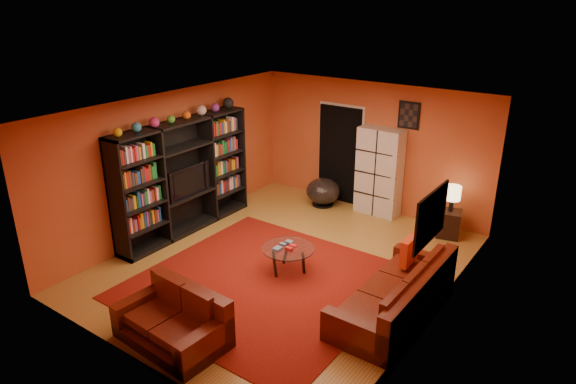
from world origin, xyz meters
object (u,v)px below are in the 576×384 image
Objects in this scene: tv at (186,180)px; side_table at (449,224)px; sofa at (400,296)px; table_lamp at (453,194)px; bowl_chair at (323,191)px; loveseat at (177,320)px; coffee_table at (288,250)px; entertainment_unit at (184,177)px; storage_cabinet at (379,172)px.

side_table is at bearing -57.64° from tv.
sofa is 2.88m from table_lamp.
loveseat is at bearing -80.35° from bowl_chair.
tv is 1.16× the size of coffee_table.
loveseat is 2.94× the size of side_table.
loveseat is at bearing -133.59° from sofa.
entertainment_unit reaches higher than loveseat.
tv reaches higher than loveseat.
bowl_chair is at bearing -163.21° from storage_cabinet.
side_table is at bearing 90.00° from table_lamp.
bowl_chair is (-1.01, 2.69, -0.07)m from coffee_table.
coffee_table is (-1.93, 0.04, 0.10)m from sofa.
sofa is 4.02m from bowl_chair.
tv reaches higher than sofa.
table_lamp reaches higher than sofa.
sofa is 1.32× the size of storage_cabinet.
tv reaches higher than bowl_chair.
storage_cabinet is at bearing 15.14° from bowl_chair.
entertainment_unit is at bearing 175.66° from coffee_table.
loveseat is (-2.11, -2.19, 0.00)m from sofa.
storage_cabinet is 1.28m from bowl_chair.
tv is 4.84m from table_lamp.
bowl_chair is at bearing -178.25° from side_table.
table_lamp is (1.56, -0.22, -0.04)m from storage_cabinet.
tv reaches higher than side_table.
table_lamp is at bearing -90.00° from side_table.
storage_cabinet is at bearing 47.36° from entertainment_unit.
storage_cabinet is 3.64× the size of table_lamp.
loveseat is at bearing -110.10° from table_lamp.
sofa is at bearing -40.60° from loveseat.
table_lamp is at bearing -16.73° from loveseat.
sofa is 1.94m from coffee_table.
tv reaches higher than table_lamp.
sofa is (4.37, -0.22, -0.72)m from tv.
table_lamp is (2.67, 0.08, 0.53)m from bowl_chair.
side_table is at bearing 31.97° from entertainment_unit.
entertainment_unit is 3.43m from loveseat.
bowl_chair is (1.42, 2.51, -0.69)m from tv.
loveseat is at bearing -136.91° from tv.
tv is at bearing -9.03° from entertainment_unit.
table_lamp is (4.14, 2.58, -0.21)m from entertainment_unit.
loveseat is at bearing -94.52° from coffee_table.
table_lamp is at bearing 96.05° from sofa.
entertainment_unit reaches higher than tv.
tv is 3.78m from storage_cabinet.
bowl_chair is at bearing 137.53° from sofa.
coffee_table is at bearing -94.24° from tv.
entertainment_unit is 4.88m from table_lamp.
entertainment_unit is 2.99m from bowl_chair.
loveseat is 2.06× the size of bowl_chair.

